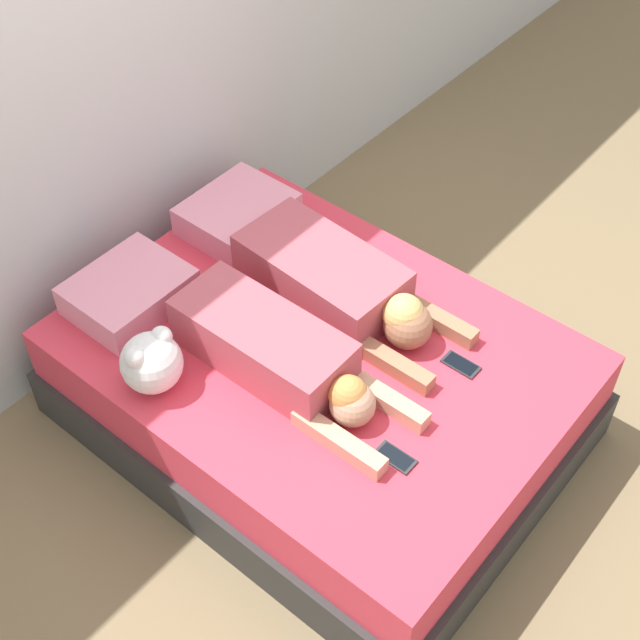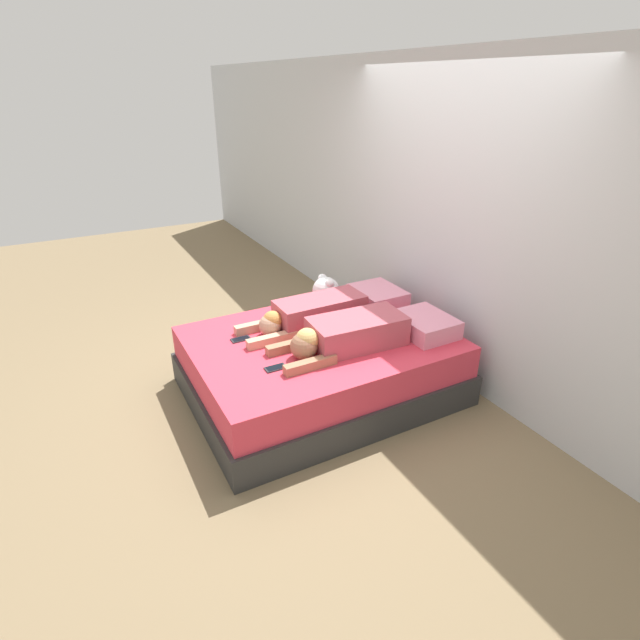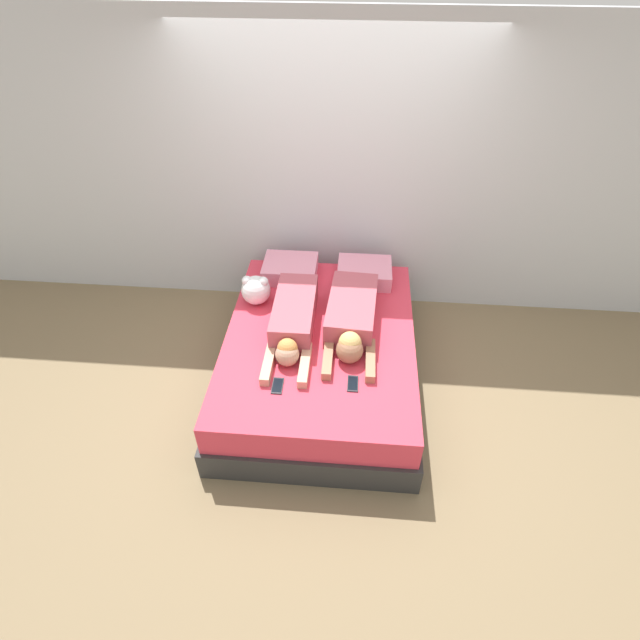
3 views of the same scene
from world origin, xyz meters
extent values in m
plane|color=#7F6B4C|center=(0.00, 0.00, 0.00)|extent=(12.00, 12.00, 0.00)
cube|color=silver|center=(0.00, 1.18, 1.30)|extent=(12.00, 0.06, 2.60)
cube|color=#2D2D2D|center=(0.00, 0.00, 0.13)|extent=(1.56, 2.07, 0.25)
cube|color=#DB384C|center=(0.00, 0.00, 0.38)|extent=(1.50, 2.01, 0.26)
cube|color=pink|center=(-0.34, 0.78, 0.59)|extent=(0.48, 0.39, 0.15)
cube|color=pink|center=(0.34, 0.78, 0.59)|extent=(0.48, 0.39, 0.15)
cube|color=#B24C59|center=(-0.21, 0.12, 0.63)|extent=(0.32, 0.75, 0.23)
sphere|color=tan|center=(-0.21, -0.34, 0.60)|extent=(0.18, 0.18, 0.18)
sphere|color=#D18C47|center=(-0.21, -0.31, 0.64)|extent=(0.15, 0.15, 0.15)
cube|color=tan|center=(-0.35, -0.38, 0.55)|extent=(0.07, 0.41, 0.07)
cube|color=tan|center=(-0.08, -0.38, 0.55)|extent=(0.07, 0.41, 0.07)
cube|color=#B24C59|center=(0.24, 0.19, 0.63)|extent=(0.42, 0.75, 0.23)
sphere|color=#A37051|center=(0.24, -0.26, 0.62)|extent=(0.20, 0.20, 0.20)
sphere|color=#D8B266|center=(0.24, -0.24, 0.66)|extent=(0.17, 0.17, 0.17)
cube|color=#A37051|center=(0.08, -0.29, 0.55)|extent=(0.07, 0.40, 0.07)
cube|color=#A37051|center=(0.40, -0.29, 0.55)|extent=(0.07, 0.40, 0.07)
cube|color=#2D2D33|center=(-0.26, -0.57, 0.52)|extent=(0.08, 0.15, 0.01)
cube|color=black|center=(-0.26, -0.57, 0.52)|extent=(0.07, 0.13, 0.00)
cube|color=#2D2D33|center=(0.28, -0.51, 0.52)|extent=(0.08, 0.15, 0.01)
cube|color=black|center=(0.28, -0.51, 0.52)|extent=(0.07, 0.13, 0.00)
sphere|color=white|center=(-0.57, 0.37, 0.64)|extent=(0.25, 0.25, 0.25)
sphere|color=white|center=(-0.64, 0.37, 0.73)|extent=(0.09, 0.09, 0.09)
sphere|color=white|center=(-0.51, 0.37, 0.73)|extent=(0.09, 0.09, 0.09)
camera|label=1|loc=(-1.90, -1.57, 3.25)|focal=50.00mm
camera|label=2|loc=(3.11, -1.68, 2.35)|focal=28.00mm
camera|label=3|loc=(0.24, -2.93, 3.19)|focal=28.00mm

